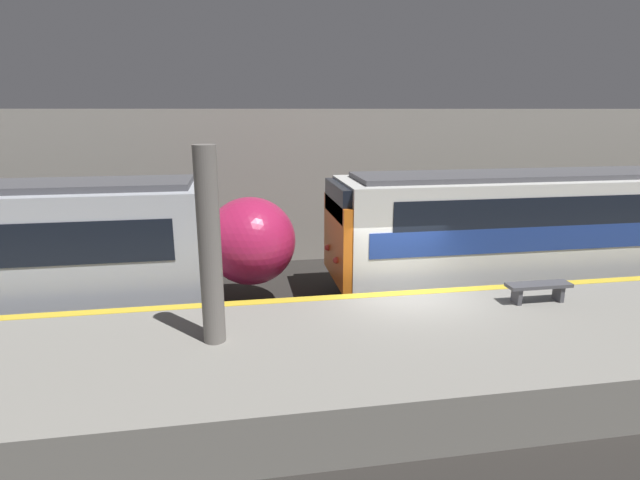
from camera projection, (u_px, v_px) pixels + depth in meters
ground_plane at (405, 330)px, 12.48m from camera, size 120.00×120.00×0.00m
platform at (443, 354)px, 10.15m from camera, size 40.00×4.62×1.07m
station_rear_barrier at (349, 186)px, 18.01m from camera, size 50.00×0.15×5.38m
support_pillar_near at (210, 248)px, 9.11m from camera, size 0.42×0.42×3.71m
platform_bench at (538, 288)px, 11.42m from camera, size 1.50×0.40×0.45m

